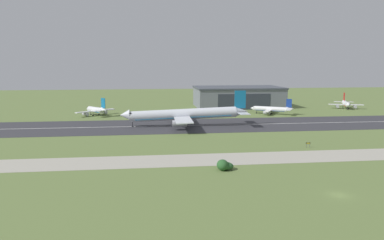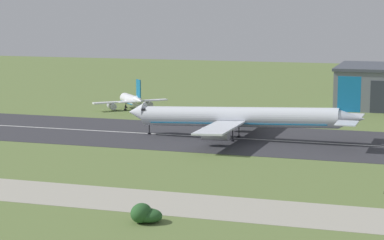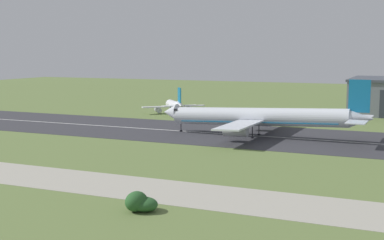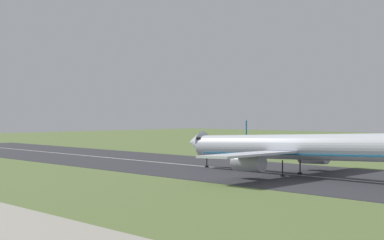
# 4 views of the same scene
# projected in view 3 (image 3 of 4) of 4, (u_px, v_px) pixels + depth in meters

# --- Properties ---
(ground_plane) EXTENTS (600.99, 600.99, 0.00)m
(ground_plane) POSITION_uv_depth(u_px,v_px,m) (317.00, 185.00, 93.14)
(ground_plane) COLOR olive
(runway_strip) EXTENTS (360.99, 40.58, 0.06)m
(runway_strip) POSITION_uv_depth(u_px,v_px,m) (352.00, 142.00, 136.86)
(runway_strip) COLOR #333338
(runway_strip) RESTS_ON ground_plane
(runway_centreline) EXTENTS (324.89, 0.70, 0.01)m
(runway_centreline) POSITION_uv_depth(u_px,v_px,m) (352.00, 142.00, 136.85)
(runway_centreline) COLOR silver
(runway_centreline) RESTS_ON runway_strip
(taxiway_road) EXTENTS (270.74, 14.30, 0.05)m
(taxiway_road) POSITION_uv_depth(u_px,v_px,m) (300.00, 207.00, 80.14)
(taxiway_road) COLOR #A8A393
(taxiway_road) RESTS_ON ground_plane
(airplane_landing) EXTENTS (59.06, 44.05, 16.21)m
(airplane_landing) POSITION_uv_depth(u_px,v_px,m) (259.00, 117.00, 144.60)
(airplane_landing) COLOR silver
(airplane_landing) RESTS_ON ground_plane
(airplane_parked_east) EXTENTS (20.95, 20.21, 10.16)m
(airplane_parked_east) POSITION_uv_depth(u_px,v_px,m) (174.00, 105.00, 199.70)
(airplane_parked_east) COLOR white
(airplane_parked_east) RESTS_ON ground_plane
(shrub_clump) EXTENTS (4.70, 4.33, 2.95)m
(shrub_clump) POSITION_uv_depth(u_px,v_px,m) (141.00, 203.00, 77.88)
(shrub_clump) COLOR #285628
(shrub_clump) RESTS_ON ground_plane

